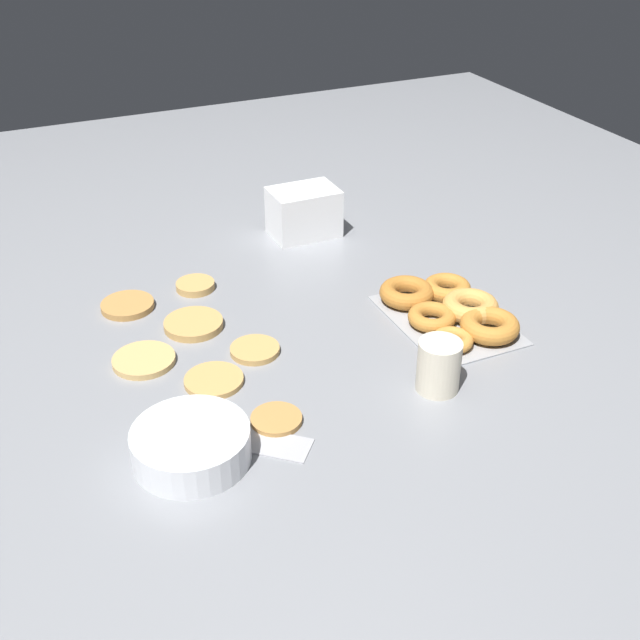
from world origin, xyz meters
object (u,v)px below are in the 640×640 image
Objects in this scene: batter_bowl at (191,445)px; spatula at (251,439)px; pancake_5 at (276,419)px; pancake_6 at (193,324)px; pancake_4 at (195,286)px; pancake_0 at (144,360)px; pancake_2 at (214,380)px; pancake_1 at (128,305)px; pancake_3 at (256,350)px; donut_tray at (451,310)px; container_stack at (304,212)px; paper_cup at (439,366)px.

spatula is (0.00, -0.10, -0.03)m from batter_bowl.
pancake_6 is (0.34, 0.04, 0.00)m from pancake_5.
pancake_4 reaches higher than spatula.
pancake_6 is at bearing -56.02° from pancake_0.
pancake_2 is at bearing -139.10° from pancake_0.
pancake_4 reaches higher than pancake_1.
pancake_3 is 0.80× the size of pancake_6.
pancake_2 is at bearing 22.02° from pancake_5.
pancake_4 is 0.95× the size of pancake_5.
donut_tray is 0.50m from container_stack.
batter_bowl reaches higher than pancake_1.
pancake_2 is 0.43× the size of spatula.
pancake_0 reaches higher than spatula.
pancake_4 reaches higher than pancake_2.
pancake_0 is at bearing 150.72° from spatula.
pancake_4 is at bearing -11.52° from pancake_2.
donut_tray is at bearing -96.80° from pancake_3.
spatula is at bearing -178.24° from pancake_2.
spatula is at bearing 172.92° from pancake_4.
donut_tray is (-0.10, -0.60, 0.01)m from pancake_0.
pancake_1 is at bearing 140.87° from spatula.
spatula is at bearing 150.19° from container_stack.
container_stack is 0.78m from spatula.
spatula is at bearing -88.02° from batter_bowl.
batter_bowl is at bearing 140.84° from pancake_3.
pancake_4 is (0.28, 0.03, 0.00)m from pancake_3.
donut_tray is 1.59× the size of batter_bowl.
pancake_0 is 0.14m from pancake_6.
paper_cup is at bearing -89.83° from batter_bowl.
container_stack is at bearing -38.22° from pancake_2.
pancake_0 is 0.21m from pancake_1.
pancake_6 is at bearing -6.18° from pancake_2.
paper_cup is at bearing -95.67° from pancake_5.
batter_bowl reaches higher than pancake_5.
paper_cup is at bearing -116.74° from pancake_2.
batter_bowl is (-0.37, 0.11, 0.02)m from pancake_6.
pancake_0 is 1.09× the size of pancake_2.
batter_bowl reaches higher than pancake_6.
pancake_5 is at bearing -148.87° from pancake_0.
pancake_6 is 0.39m from batter_bowl.
donut_tray reaches higher than pancake_6.
container_stack is (0.68, -0.48, 0.03)m from batter_bowl.
pancake_6 is (0.13, 0.08, 0.00)m from pancake_3.
pancake_0 is 1.34× the size of pancake_5.
pancake_0 reaches higher than pancake_5.
paper_cup is 0.39× the size of spatula.
pancake_5 is 0.35m from pancake_6.
pancake_0 is 0.21m from pancake_3.
spatula is (-0.67, 0.38, -0.06)m from container_stack.
pancake_0 is 0.39× the size of donut_tray.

